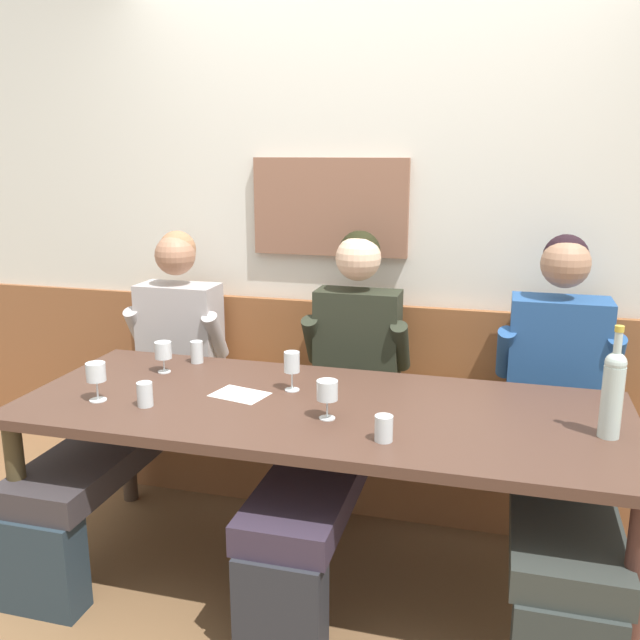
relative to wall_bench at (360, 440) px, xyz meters
The scene contains 17 objects.
ground_plane 0.88m from the wall_bench, 90.00° to the right, with size 6.80×6.80×0.02m, color brown.
room_wall_back 1.15m from the wall_bench, 90.45° to the left, with size 6.80×0.12×2.80m.
wood_wainscot_panel 0.28m from the wall_bench, 90.00° to the left, with size 6.80×0.03×0.92m, color brown.
wall_bench is the anchor object (origin of this frame).
dining_table 0.85m from the wall_bench, 90.00° to the right, with size 2.30×0.91×0.75m.
person_right_seat 1.08m from the wall_bench, 157.05° to the right, with size 0.51×1.37×1.30m.
person_left_seat 0.54m from the wall_bench, 91.88° to the right, with size 0.50×1.38×1.33m.
person_center_right_seat 1.04m from the wall_bench, 23.06° to the right, with size 0.53×1.38×1.34m.
wine_bottle_amber_mid 1.44m from the wall_bench, 37.88° to the right, with size 0.07×0.07×0.39m.
wine_glass_left_end 1.10m from the wall_bench, 143.46° to the right, with size 0.07×0.07×0.14m.
wine_glass_center_front 1.38m from the wall_bench, 131.61° to the right, with size 0.07×0.07×0.15m.
wine_glass_right_end 1.05m from the wall_bench, 85.89° to the right, with size 0.08×0.08×0.14m.
wine_glass_by_bottle 0.87m from the wall_bench, 103.19° to the right, with size 0.06×0.06×0.16m.
water_tumbler_center 1.25m from the wall_bench, 123.66° to the right, with size 0.06×0.06×0.09m, color silver.
water_tumbler_right 1.18m from the wall_bench, 74.01° to the right, with size 0.06×0.06×0.09m, color silver.
water_tumbler_left 0.94m from the wall_bench, 149.88° to the right, with size 0.06×0.06×0.10m, color silver.
tasting_sheet_left_guest 0.94m from the wall_bench, 114.18° to the right, with size 0.21×0.15×0.00m, color white.
Camera 1 is at (0.65, -2.29, 1.69)m, focal length 38.51 mm.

